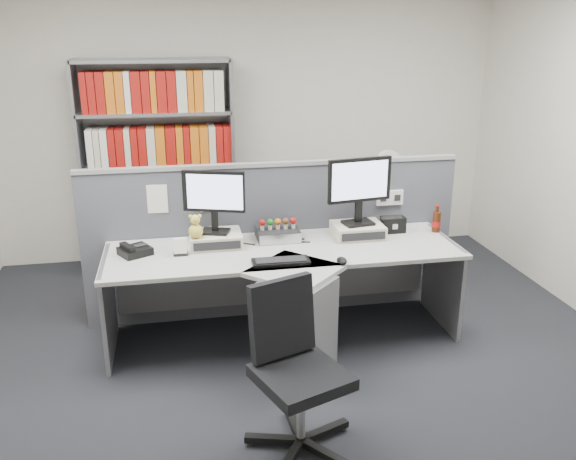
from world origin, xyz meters
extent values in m
plane|color=#26282D|center=(0.00, 0.00, 0.00)|extent=(5.50, 5.50, 0.00)
cube|color=silver|center=(0.00, 2.75, 1.35)|extent=(5.00, 0.04, 2.70)
cube|color=#52535D|center=(0.00, 1.25, 0.62)|extent=(3.00, 0.05, 1.25)
cube|color=#A3A3A9|center=(0.00, 1.25, 1.26)|extent=(3.00, 0.07, 0.03)
cube|color=white|center=(0.95, 1.22, 0.95)|extent=(0.22, 0.04, 0.12)
cube|color=white|center=(-0.90, 1.22, 1.05)|extent=(0.16, 0.00, 0.22)
cube|color=white|center=(-0.50, 1.22, 1.05)|extent=(0.16, 0.00, 0.22)
cube|color=white|center=(0.70, 1.22, 1.05)|extent=(0.16, 0.00, 0.22)
cube|color=#B3B4AE|center=(0.00, 0.82, 0.70)|extent=(2.60, 0.80, 0.03)
cube|color=#B3B4AE|center=(0.00, 0.42, 0.70)|extent=(0.74, 0.74, 0.03)
cube|color=gray|center=(0.00, 0.30, 0.34)|extent=(0.57, 0.57, 0.69)
cube|color=gray|center=(-1.28, 0.82, 0.36)|extent=(0.03, 0.70, 0.72)
cube|color=gray|center=(1.28, 0.82, 0.36)|extent=(0.03, 0.70, 0.72)
cube|color=gray|center=(0.00, 1.18, 0.35)|extent=(2.50, 0.02, 0.45)
cube|color=beige|center=(-0.49, 0.98, 0.77)|extent=(0.38, 0.30, 0.10)
cube|color=black|center=(-0.49, 0.83, 0.77)|extent=(0.34, 0.01, 0.06)
cube|color=beige|center=(0.61, 0.98, 0.77)|extent=(0.38, 0.30, 0.10)
cube|color=black|center=(0.61, 0.83, 0.77)|extent=(0.34, 0.01, 0.06)
cube|color=black|center=(-0.49, 0.98, 0.83)|extent=(0.24, 0.20, 0.02)
cube|color=black|center=(-0.49, 0.98, 0.91)|extent=(0.05, 0.04, 0.16)
cube|color=black|center=(-0.49, 0.98, 1.14)|extent=(0.45, 0.17, 0.30)
cube|color=#BFCAFD|center=(-0.48, 0.96, 1.14)|extent=(0.39, 0.13, 0.26)
cube|color=black|center=(0.61, 0.98, 0.83)|extent=(0.25, 0.20, 0.02)
cube|color=black|center=(0.61, 0.98, 0.92)|extent=(0.05, 0.04, 0.18)
cube|color=black|center=(0.61, 0.98, 1.17)|extent=(0.51, 0.12, 0.34)
cube|color=#BFCAFD|center=(0.61, 0.96, 1.17)|extent=(0.45, 0.07, 0.28)
cube|color=black|center=(-0.01, 1.04, 0.76)|extent=(0.32, 0.28, 0.08)
cube|color=silver|center=(-0.01, 0.90, 0.76)|extent=(0.32, 0.01, 0.08)
cylinder|color=beige|center=(-0.13, 1.02, 0.82)|extent=(0.03, 0.03, 0.03)
sphere|color=#A5140F|center=(-0.13, 1.02, 0.86)|extent=(0.05, 0.05, 0.05)
cylinder|color=beige|center=(-0.07, 1.02, 0.82)|extent=(0.03, 0.03, 0.03)
sphere|color=#19721E|center=(-0.07, 1.02, 0.86)|extent=(0.05, 0.05, 0.05)
cylinder|color=beige|center=(-0.01, 1.02, 0.82)|extent=(0.03, 0.03, 0.03)
sphere|color=orange|center=(-0.01, 1.02, 0.86)|extent=(0.05, 0.05, 0.05)
cylinder|color=beige|center=(0.05, 1.02, 0.82)|extent=(0.03, 0.03, 0.03)
sphere|color=#593319|center=(0.05, 1.02, 0.86)|extent=(0.05, 0.05, 0.05)
cylinder|color=beige|center=(0.11, 1.02, 0.82)|extent=(0.03, 0.03, 0.03)
sphere|color=#A5140F|center=(0.11, 1.02, 0.86)|extent=(0.05, 0.05, 0.05)
cube|color=black|center=(-0.07, 0.54, 0.73)|extent=(0.40, 0.16, 0.02)
cube|color=black|center=(-0.07, 0.54, 0.75)|extent=(0.36, 0.11, 0.01)
ellipsoid|color=black|center=(0.34, 0.45, 0.74)|extent=(0.07, 0.11, 0.04)
cube|color=black|center=(-1.07, 0.89, 0.75)|extent=(0.27, 0.26, 0.06)
cube|color=black|center=(-1.12, 0.87, 0.79)|extent=(0.12, 0.17, 0.03)
cube|color=black|center=(-1.03, 0.92, 0.78)|extent=(0.11, 0.09, 0.01)
cube|color=black|center=(-0.75, 0.83, 0.73)|extent=(0.10, 0.06, 0.02)
cube|color=white|center=(-0.75, 0.81, 0.79)|extent=(0.09, 0.04, 0.10)
cube|color=white|center=(-0.75, 0.85, 0.79)|extent=(0.09, 0.04, 0.10)
sphere|color=#DDC349|center=(-0.63, 0.89, 0.87)|extent=(0.10, 0.10, 0.10)
sphere|color=#DDC349|center=(-0.63, 0.89, 0.96)|extent=(0.07, 0.07, 0.07)
sphere|color=#DDC349|center=(-0.66, 0.89, 0.98)|extent=(0.03, 0.03, 0.03)
sphere|color=#DDC349|center=(-0.60, 0.89, 0.98)|extent=(0.03, 0.03, 0.03)
cube|color=black|center=(0.92, 1.03, 0.78)|extent=(0.19, 0.10, 0.12)
cylinder|color=#3F190A|center=(1.26, 0.97, 0.80)|extent=(0.06, 0.06, 0.16)
cylinder|color=#A5140F|center=(1.26, 0.97, 0.78)|extent=(0.07, 0.07, 0.05)
cylinder|color=#3F190A|center=(1.26, 0.97, 0.91)|extent=(0.03, 0.03, 0.05)
cylinder|color=#A5140F|center=(1.26, 0.97, 0.94)|extent=(0.03, 0.03, 0.01)
cube|color=gray|center=(-1.59, 2.45, 1.00)|extent=(0.03, 0.40, 2.00)
cube|color=gray|center=(-0.21, 2.45, 1.00)|extent=(0.03, 0.40, 2.00)
cube|color=gray|center=(-0.90, 2.64, 1.00)|extent=(1.40, 0.02, 2.00)
cube|color=gray|center=(-0.90, 2.45, 0.02)|extent=(1.38, 0.40, 0.03)
cube|color=gray|center=(-0.90, 2.45, 0.52)|extent=(1.38, 0.40, 0.03)
cube|color=gray|center=(-0.90, 2.45, 1.02)|extent=(1.38, 0.40, 0.03)
cube|color=gray|center=(-0.90, 2.45, 1.52)|extent=(1.38, 0.40, 0.03)
cube|color=gray|center=(-0.90, 2.45, 1.98)|extent=(1.38, 0.40, 0.03)
cube|color=#A5140F|center=(-0.90, 2.42, 0.22)|extent=(1.24, 0.28, 0.36)
cube|color=orange|center=(-0.90, 2.42, 0.72)|extent=(1.24, 0.28, 0.36)
cube|color=beige|center=(-0.90, 2.42, 1.21)|extent=(1.24, 0.28, 0.36)
cube|color=white|center=(-0.90, 2.42, 1.71)|extent=(1.24, 0.28, 0.36)
cube|color=gray|center=(1.20, 2.00, 0.35)|extent=(0.45, 0.60, 0.70)
cube|color=black|center=(1.20, 1.70, 0.52)|extent=(0.40, 0.02, 0.28)
cube|color=black|center=(1.20, 1.70, 0.20)|extent=(0.40, 0.02, 0.28)
cylinder|color=white|center=(1.20, 2.00, 0.71)|extent=(0.17, 0.17, 0.03)
cylinder|color=white|center=(1.20, 2.00, 0.81)|extent=(0.03, 0.03, 0.17)
cylinder|color=white|center=(1.20, 1.98, 1.04)|extent=(0.29, 0.12, 0.28)
cylinder|color=silver|center=(1.20, 2.01, 1.04)|extent=(0.28, 0.11, 0.28)
cylinder|color=silver|center=(-0.14, -0.48, 0.24)|extent=(0.05, 0.05, 0.39)
cube|color=black|center=(-0.14, -0.48, 0.46)|extent=(0.58, 0.58, 0.07)
cube|color=black|center=(-0.21, -0.29, 0.73)|extent=(0.40, 0.24, 0.45)
cube|color=black|center=(0.02, -0.42, 0.04)|extent=(0.29, 0.15, 0.04)
cylinder|color=black|center=(0.13, -0.38, 0.03)|extent=(0.05, 0.05, 0.03)
cube|color=black|center=(-0.15, -0.31, 0.04)|extent=(0.06, 0.29, 0.04)
cylinder|color=black|center=(-0.16, -0.19, 0.03)|extent=(0.05, 0.05, 0.03)
cube|color=black|center=(-0.31, -0.44, 0.04)|extent=(0.29, 0.12, 0.04)
cylinder|color=black|center=(-0.42, -0.41, 0.03)|extent=(0.05, 0.05, 0.03)
cube|color=black|center=(-0.24, -0.63, 0.04)|extent=(0.20, 0.27, 0.04)
cube|color=black|center=(-0.03, -0.62, 0.04)|extent=(0.22, 0.26, 0.04)
camera|label=1|loc=(-0.75, -3.28, 2.27)|focal=37.67mm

